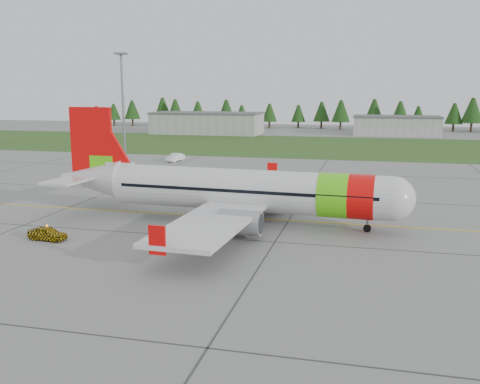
# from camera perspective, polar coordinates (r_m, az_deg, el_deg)

# --- Properties ---
(ground) EXTENTS (320.00, 320.00, 0.00)m
(ground) POSITION_cam_1_polar(r_m,az_deg,el_deg) (49.46, -7.77, -4.56)
(ground) COLOR gray
(ground) RESTS_ON ground
(aircraft) EXTENTS (37.22, 34.31, 11.27)m
(aircraft) POSITION_cam_1_polar(r_m,az_deg,el_deg) (52.93, -0.17, 0.18)
(aircraft) COLOR silver
(aircraft) RESTS_ON ground
(follow_me_car) EXTENTS (1.33, 1.53, 3.56)m
(follow_me_car) POSITION_cam_1_polar(r_m,az_deg,el_deg) (49.93, -19.94, -2.87)
(follow_me_car) COLOR #DEB50C
(follow_me_car) RESTS_ON ground
(service_van) EXTENTS (1.84, 1.77, 4.53)m
(service_van) POSITION_cam_1_polar(r_m,az_deg,el_deg) (99.28, -6.96, 4.55)
(service_van) COLOR white
(service_van) RESTS_ON ground
(grass_strip) EXTENTS (320.00, 50.00, 0.03)m
(grass_strip) POSITION_cam_1_polar(r_m,az_deg,el_deg) (128.22, 5.71, 4.98)
(grass_strip) COLOR #30561E
(grass_strip) RESTS_ON ground
(taxi_guideline) EXTENTS (120.00, 0.25, 0.02)m
(taxi_guideline) POSITION_cam_1_polar(r_m,az_deg,el_deg) (56.74, -4.83, -2.47)
(taxi_guideline) COLOR gold
(taxi_guideline) RESTS_ON ground
(hangar_west) EXTENTS (32.00, 14.00, 6.00)m
(hangar_west) POSITION_cam_1_polar(r_m,az_deg,el_deg) (161.82, -3.51, 7.29)
(hangar_west) COLOR #A8A8A3
(hangar_west) RESTS_ON ground
(hangar_east) EXTENTS (24.00, 12.00, 5.20)m
(hangar_east) POSITION_cam_1_polar(r_m,az_deg,el_deg) (162.83, 16.34, 6.76)
(hangar_east) COLOR #A8A8A3
(hangar_east) RESTS_ON ground
(floodlight_mast) EXTENTS (0.50, 0.50, 20.00)m
(floodlight_mast) POSITION_cam_1_polar(r_m,az_deg,el_deg) (113.77, -12.37, 9.08)
(floodlight_mast) COLOR slate
(floodlight_mast) RESTS_ON ground
(treeline) EXTENTS (160.00, 8.00, 10.00)m
(treeline) POSITION_cam_1_polar(r_m,az_deg,el_deg) (183.35, 8.21, 8.25)
(treeline) COLOR #1C3F14
(treeline) RESTS_ON ground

